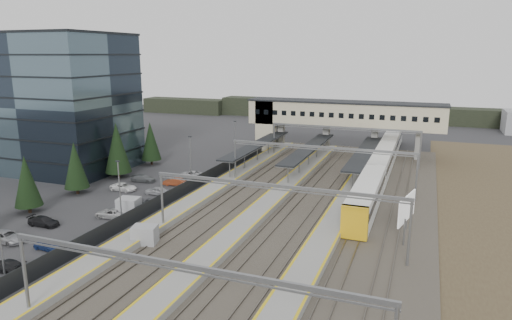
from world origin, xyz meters
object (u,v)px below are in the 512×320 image
at_px(office_building, 57,102).
at_px(footbridge, 330,116).
at_px(billboard, 407,210).
at_px(train, 382,163).
at_px(relay_cabin_near, 145,236).
at_px(relay_cabin_far, 129,207).

height_order(office_building, footbridge, office_building).
xyz_separation_m(office_building, billboard, (61.36, -12.42, -8.72)).
bearing_deg(billboard, train, 100.73).
bearing_deg(billboard, office_building, 168.55).
distance_m(office_building, relay_cabin_near, 43.79).
relative_size(relay_cabin_far, billboard, 0.51).
bearing_deg(train, office_building, -164.17).
bearing_deg(footbridge, relay_cabin_far, -109.12).
bearing_deg(relay_cabin_near, footbridge, 80.44).
bearing_deg(relay_cabin_far, billboard, 8.37).
distance_m(office_building, relay_cabin_far, 34.17).
height_order(relay_cabin_far, billboard, billboard).
bearing_deg(relay_cabin_near, billboard, 24.33).
relative_size(office_building, train, 0.38).
bearing_deg(office_building, relay_cabin_near, -35.43).
bearing_deg(relay_cabin_far, office_building, 147.39).
relative_size(office_building, footbridge, 0.60).
relative_size(office_building, relay_cabin_near, 7.98).
bearing_deg(billboard, relay_cabin_far, -171.63).
xyz_separation_m(relay_cabin_near, relay_cabin_far, (-7.26, 7.12, 0.12)).
bearing_deg(train, footbridge, 131.06).
distance_m(office_building, footbridge, 53.18).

